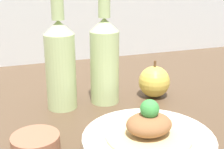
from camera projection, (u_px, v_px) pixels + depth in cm
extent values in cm
cube|color=brown|center=(91.00, 134.00, 66.76)|extent=(180.00, 110.00, 4.00)
cylinder|color=silver|center=(148.00, 140.00, 58.80)|extent=(25.05, 25.05, 1.76)
torus|color=silver|center=(148.00, 137.00, 58.61)|extent=(24.28, 24.28, 1.23)
cylinder|color=#D6BC7F|center=(149.00, 135.00, 58.46)|extent=(16.39, 16.39, 0.40)
ellipsoid|color=brown|center=(149.00, 124.00, 57.76)|extent=(8.68, 7.38, 4.11)
sphere|color=green|center=(150.00, 109.00, 56.78)|extent=(3.57, 3.57, 3.57)
cylinder|color=#B7D18E|center=(61.00, 72.00, 72.66)|extent=(7.06, 7.06, 17.82)
cone|color=#B7D18E|center=(58.00, 27.00, 69.37)|extent=(7.06, 7.06, 3.18)
cylinder|color=#B7D18E|center=(57.00, 0.00, 67.51)|extent=(2.82, 2.82, 8.71)
cylinder|color=#B7D18E|center=(105.00, 67.00, 76.04)|extent=(7.06, 7.06, 17.82)
cone|color=#B7D18E|center=(104.00, 25.00, 72.75)|extent=(7.06, 7.06, 3.18)
sphere|color=gold|center=(154.00, 82.00, 80.67)|extent=(8.13, 8.13, 8.13)
cylinder|color=brown|center=(155.00, 64.00, 79.20)|extent=(0.65, 0.65, 1.83)
cylinder|color=#996047|center=(36.00, 144.00, 55.83)|extent=(8.69, 8.69, 3.45)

